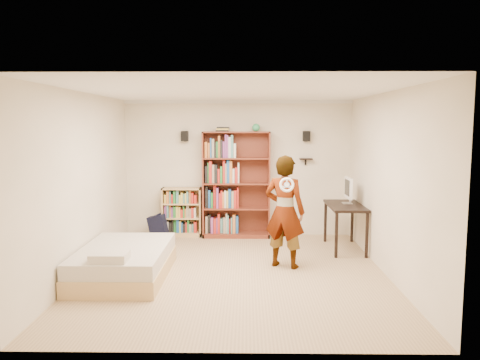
% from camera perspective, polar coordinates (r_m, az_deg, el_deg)
% --- Properties ---
extents(ground, '(4.50, 5.00, 0.01)m').
position_cam_1_polar(ground, '(7.19, -0.63, -11.24)').
color(ground, tan).
rests_on(ground, ground).
extents(room_shell, '(4.52, 5.02, 2.71)m').
position_cam_1_polar(room_shell, '(6.85, -0.65, 2.91)').
color(room_shell, '#F2E6CF').
rests_on(room_shell, ground).
extents(crown_molding, '(4.50, 5.00, 0.06)m').
position_cam_1_polar(crown_molding, '(6.85, -0.66, 10.51)').
color(crown_molding, silver).
rests_on(crown_molding, room_shell).
extents(speaker_left, '(0.14, 0.12, 0.20)m').
position_cam_1_polar(speaker_left, '(9.32, -6.76, 5.34)').
color(speaker_left, black).
rests_on(speaker_left, room_shell).
extents(speaker_right, '(0.14, 0.12, 0.20)m').
position_cam_1_polar(speaker_right, '(9.31, 8.10, 5.32)').
color(speaker_right, black).
rests_on(speaker_right, room_shell).
extents(wall_shelf, '(0.25, 0.16, 0.02)m').
position_cam_1_polar(wall_shelf, '(9.34, 8.05, 2.56)').
color(wall_shelf, black).
rests_on(wall_shelf, room_shell).
extents(tall_bookshelf, '(1.32, 0.39, 2.09)m').
position_cam_1_polar(tall_bookshelf, '(9.22, -0.46, -0.58)').
color(tall_bookshelf, maroon).
rests_on(tall_bookshelf, ground).
extents(low_bookshelf, '(0.78, 0.29, 0.97)m').
position_cam_1_polar(low_bookshelf, '(9.44, -7.09, -3.89)').
color(low_bookshelf, tan).
rests_on(low_bookshelf, ground).
extents(computer_desk, '(0.59, 1.19, 0.81)m').
position_cam_1_polar(computer_desk, '(8.60, 12.66, -5.61)').
color(computer_desk, black).
rests_on(computer_desk, ground).
extents(imac, '(0.17, 0.48, 0.47)m').
position_cam_1_polar(imac, '(8.62, 12.95, -1.26)').
color(imac, white).
rests_on(imac, computer_desk).
extents(daybed, '(1.23, 1.90, 0.56)m').
position_cam_1_polar(daybed, '(7.13, -13.93, -9.24)').
color(daybed, beige).
rests_on(daybed, ground).
extents(person, '(0.76, 0.64, 1.76)m').
position_cam_1_polar(person, '(7.31, 5.46, -3.85)').
color(person, black).
rests_on(person, ground).
extents(wii_wheel, '(0.22, 0.08, 0.22)m').
position_cam_1_polar(wii_wheel, '(6.91, 5.72, -0.59)').
color(wii_wheel, white).
rests_on(wii_wheel, person).
extents(navy_bag, '(0.40, 0.30, 0.49)m').
position_cam_1_polar(navy_bag, '(9.29, -9.94, -5.65)').
color(navy_bag, black).
rests_on(navy_bag, ground).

